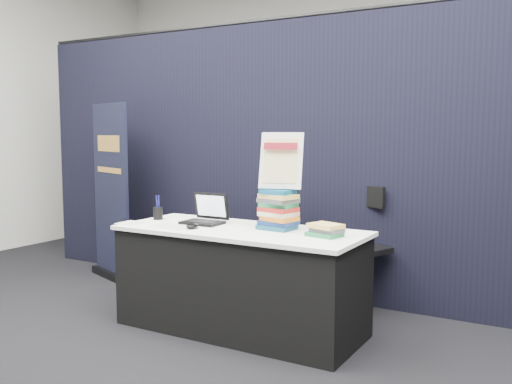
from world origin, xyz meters
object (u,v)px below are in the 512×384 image
at_px(book_stack_short, 325,230).
at_px(pullup_banner, 111,202).
at_px(laptop, 205,216).
at_px(stacking_chair, 355,242).
at_px(info_sign, 281,161).
at_px(display_table, 240,279).
at_px(book_stack_tall, 279,209).

height_order(book_stack_short, pullup_banner, pullup_banner).
distance_m(laptop, stacking_chair, 1.23).
bearing_deg(laptop, info_sign, 6.56).
bearing_deg(pullup_banner, laptop, 0.39).
relative_size(pullup_banner, stacking_chair, 1.71).
height_order(info_sign, stacking_chair, info_sign).
height_order(laptop, book_stack_short, laptop).
relative_size(display_table, pullup_banner, 1.05).
xyz_separation_m(display_table, laptop, (-0.35, 0.06, 0.43)).
bearing_deg(pullup_banner, book_stack_short, 7.26).
relative_size(display_table, info_sign, 4.31).
distance_m(info_sign, stacking_chair, 1.03).
bearing_deg(book_stack_short, laptop, 177.85).
relative_size(laptop, book_stack_short, 1.28).
relative_size(book_stack_short, info_sign, 0.56).
height_order(display_table, laptop, laptop).
bearing_deg(book_stack_short, display_table, -177.78).
bearing_deg(info_sign, pullup_banner, 152.56).
bearing_deg(info_sign, book_stack_tall, -104.78).
bearing_deg(book_stack_tall, stacking_chair, 68.51).
relative_size(info_sign, stacking_chair, 0.42).
height_order(display_table, stacking_chair, stacking_chair).
bearing_deg(stacking_chair, laptop, -115.90).
xyz_separation_m(info_sign, stacking_chair, (0.30, 0.72, -0.68)).
relative_size(book_stack_tall, stacking_chair, 0.28).
bearing_deg(info_sign, book_stack_short, -31.35).
xyz_separation_m(laptop, stacking_chair, (0.90, 0.80, -0.25)).
bearing_deg(info_sign, stacking_chair, 52.91).
height_order(display_table, book_stack_tall, book_stack_tall).
bearing_deg(display_table, laptop, 169.85).
distance_m(book_stack_short, pullup_banner, 2.59).
height_order(info_sign, pullup_banner, pullup_banner).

